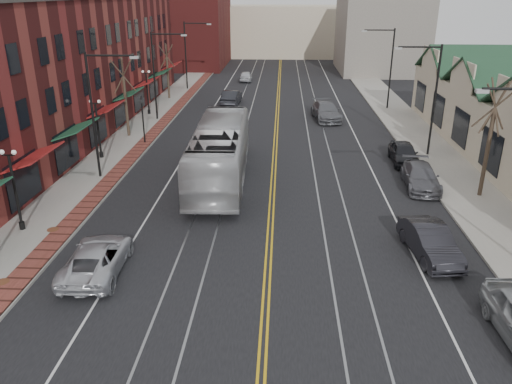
# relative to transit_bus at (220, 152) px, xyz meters

# --- Properties ---
(ground) EXTENTS (160.00, 160.00, 0.00)m
(ground) POSITION_rel_transit_bus_xyz_m (3.47, -16.23, -1.88)
(ground) COLOR black
(ground) RESTS_ON ground
(sidewalk_left) EXTENTS (4.00, 120.00, 0.15)m
(sidewalk_left) POSITION_rel_transit_bus_xyz_m (-8.53, 3.77, -1.81)
(sidewalk_left) COLOR gray
(sidewalk_left) RESTS_ON ground
(sidewalk_right) EXTENTS (4.00, 120.00, 0.15)m
(sidewalk_right) POSITION_rel_transit_bus_xyz_m (15.47, 3.77, -1.81)
(sidewalk_right) COLOR gray
(sidewalk_right) RESTS_ON ground
(building_left) EXTENTS (10.00, 50.00, 11.00)m
(building_left) POSITION_rel_transit_bus_xyz_m (-15.53, 10.77, 3.62)
(building_left) COLOR maroon
(building_left) RESTS_ON ground
(backdrop_left) EXTENTS (14.00, 18.00, 14.00)m
(backdrop_left) POSITION_rel_transit_bus_xyz_m (-12.53, 53.77, 5.12)
(backdrop_left) COLOR maroon
(backdrop_left) RESTS_ON ground
(backdrop_mid) EXTENTS (22.00, 14.00, 9.00)m
(backdrop_mid) POSITION_rel_transit_bus_xyz_m (3.47, 68.77, 2.62)
(backdrop_mid) COLOR beige
(backdrop_mid) RESTS_ON ground
(backdrop_right) EXTENTS (12.00, 16.00, 11.00)m
(backdrop_right) POSITION_rel_transit_bus_xyz_m (18.47, 48.77, 3.62)
(backdrop_right) COLOR slate
(backdrop_right) RESTS_ON ground
(streetlight_l_1) EXTENTS (3.33, 0.25, 8.00)m
(streetlight_l_1) POSITION_rel_transit_bus_xyz_m (-7.57, -0.23, 3.14)
(streetlight_l_1) COLOR black
(streetlight_l_1) RESTS_ON sidewalk_left
(streetlight_l_2) EXTENTS (3.33, 0.25, 8.00)m
(streetlight_l_2) POSITION_rel_transit_bus_xyz_m (-7.57, 15.77, 3.14)
(streetlight_l_2) COLOR black
(streetlight_l_2) RESTS_ON sidewalk_left
(streetlight_l_3) EXTENTS (3.33, 0.25, 8.00)m
(streetlight_l_3) POSITION_rel_transit_bus_xyz_m (-7.57, 31.77, 3.14)
(streetlight_l_3) COLOR black
(streetlight_l_3) RESTS_ON sidewalk_left
(streetlight_r_1) EXTENTS (3.33, 0.25, 8.00)m
(streetlight_r_1) POSITION_rel_transit_bus_xyz_m (14.52, 5.77, 3.14)
(streetlight_r_1) COLOR black
(streetlight_r_1) RESTS_ON sidewalk_right
(streetlight_r_2) EXTENTS (3.33, 0.25, 8.00)m
(streetlight_r_2) POSITION_rel_transit_bus_xyz_m (14.52, 21.77, 3.14)
(streetlight_r_2) COLOR black
(streetlight_r_2) RESTS_ON sidewalk_right
(lamppost_l_1) EXTENTS (0.84, 0.28, 4.27)m
(lamppost_l_1) POSITION_rel_transit_bus_xyz_m (-9.33, -8.23, 0.32)
(lamppost_l_1) COLOR black
(lamppost_l_1) RESTS_ON sidewalk_left
(lamppost_l_2) EXTENTS (0.84, 0.28, 4.27)m
(lamppost_l_2) POSITION_rel_transit_bus_xyz_m (-9.33, 3.77, 0.32)
(lamppost_l_2) COLOR black
(lamppost_l_2) RESTS_ON sidewalk_left
(lamppost_l_3) EXTENTS (0.84, 0.28, 4.27)m
(lamppost_l_3) POSITION_rel_transit_bus_xyz_m (-9.33, 17.77, 0.32)
(lamppost_l_3) COLOR black
(lamppost_l_3) RESTS_ON sidewalk_left
(tree_left_near) EXTENTS (1.78, 1.37, 6.48)m
(tree_left_near) POSITION_rel_transit_bus_xyz_m (-9.03, 9.77, 1.63)
(tree_left_near) COLOR #382B21
(tree_left_near) RESTS_ON sidewalk_left
(tree_left_far) EXTENTS (1.66, 1.28, 6.02)m
(tree_left_far) POSITION_rel_transit_bus_xyz_m (-9.03, 25.77, 1.39)
(tree_left_far) COLOR #382B21
(tree_left_far) RESTS_ON sidewalk_left
(tree_right_mid) EXTENTS (1.90, 1.46, 6.93)m
(tree_right_mid) POSITION_rel_transit_bus_xyz_m (15.97, -2.23, 1.87)
(tree_right_mid) COLOR #382B21
(tree_right_mid) RESTS_ON sidewalk_right
(manhole_mid) EXTENTS (0.60, 0.60, 0.02)m
(manhole_mid) POSITION_rel_transit_bus_xyz_m (-7.73, -13.23, -1.73)
(manhole_mid) COLOR #592D19
(manhole_mid) RESTS_ON sidewalk_left
(manhole_far) EXTENTS (0.60, 0.60, 0.02)m
(manhole_far) POSITION_rel_transit_bus_xyz_m (-7.73, -8.23, -1.73)
(manhole_far) COLOR #592D19
(manhole_far) RESTS_ON sidewalk_left
(traffic_signal) EXTENTS (0.18, 0.15, 3.80)m
(traffic_signal) POSITION_rel_transit_bus_xyz_m (-7.13, 7.77, 0.46)
(traffic_signal) COLOR black
(traffic_signal) RESTS_ON sidewalk_left
(transit_bus) EXTENTS (3.58, 13.61, 3.77)m
(transit_bus) POSITION_rel_transit_bus_xyz_m (0.00, 0.00, 0.00)
(transit_bus) COLOR #BDBEC0
(transit_bus) RESTS_ON ground
(parked_suv) EXTENTS (2.57, 5.14, 1.40)m
(parked_suv) POSITION_rel_transit_bus_xyz_m (-4.03, -11.96, -1.18)
(parked_suv) COLOR silver
(parked_suv) RESTS_ON ground
(parked_car_b) EXTENTS (2.20, 4.75, 1.51)m
(parked_car_b) POSITION_rel_transit_bus_xyz_m (10.97, -9.70, -1.13)
(parked_car_b) COLOR black
(parked_car_b) RESTS_ON ground
(parked_car_c) EXTENTS (2.34, 5.05, 1.43)m
(parked_car_c) POSITION_rel_transit_bus_xyz_m (12.77, -0.77, -1.17)
(parked_car_c) COLOR #5B5B62
(parked_car_c) RESTS_ON ground
(parked_car_d) EXTENTS (1.91, 4.43, 1.49)m
(parked_car_d) POSITION_rel_transit_bus_xyz_m (12.77, 4.07, -1.14)
(parked_car_d) COLOR black
(parked_car_d) RESTS_ON ground
(distant_car_left) EXTENTS (2.01, 4.90, 1.58)m
(distant_car_left) POSITION_rel_transit_bus_xyz_m (-1.59, 23.20, -1.09)
(distant_car_left) COLOR black
(distant_car_left) RESTS_ON ground
(distant_car_right) EXTENTS (2.95, 5.90, 1.65)m
(distant_car_right) POSITION_rel_transit_bus_xyz_m (8.19, 16.88, -1.06)
(distant_car_right) COLOR slate
(distant_car_right) RESTS_ON ground
(distant_car_far) EXTENTS (1.70, 4.08, 1.38)m
(distant_car_far) POSITION_rel_transit_bus_xyz_m (-1.11, 38.41, -1.19)
(distant_car_far) COLOR silver
(distant_car_far) RESTS_ON ground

